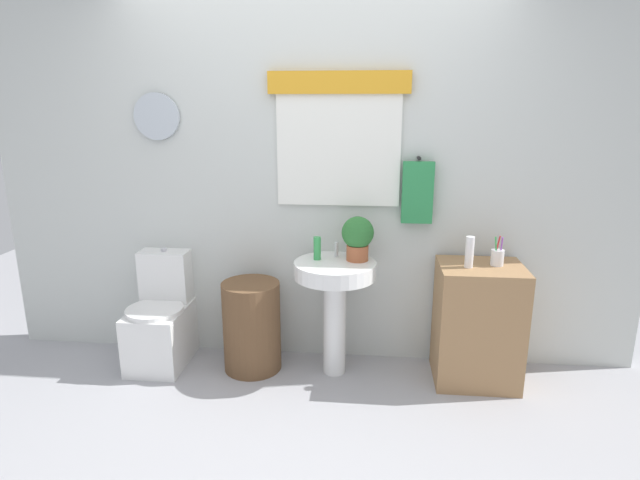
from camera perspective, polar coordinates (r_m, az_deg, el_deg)
The scene contains 11 objects.
ground_plane at distance 2.93m, azimuth -3.36°, elevation -22.13°, with size 8.00×8.00×0.00m, color #A3A3A8.
back_wall at distance 3.51m, azimuth -0.69°, elevation 7.38°, with size 4.40×0.18×2.60m.
toilet at distance 3.79m, azimuth -17.03°, elevation -8.55°, with size 0.38×0.51×0.79m.
laundry_hamper at distance 3.57m, azimuth -7.52°, elevation -9.37°, with size 0.39×0.39×0.61m, color brown.
pedestal_sink at distance 3.38m, azimuth 1.64°, elevation -5.47°, with size 0.53×0.53×0.78m.
faucet at distance 3.42m, azimuth 1.82°, elevation -1.06°, with size 0.03×0.03×0.10m, color silver.
wooden_cabinet at distance 3.52m, azimuth 16.92°, elevation -8.80°, with size 0.52×0.44×0.78m, color #9E754C.
soap_bottle at distance 3.35m, azimuth -0.31°, elevation -0.91°, with size 0.05×0.05×0.15m, color green.
potted_plant at distance 3.33m, azimuth 4.17°, elevation 0.41°, with size 0.21×0.21×0.29m.
lotion_bottle at distance 3.30m, azimuth 16.13°, elevation -1.29°, with size 0.05×0.05×0.20m, color white.
toothbrush_cup at distance 3.41m, azimuth 18.93°, elevation -1.78°, with size 0.08×0.08×0.19m.
Camera 1 is at (0.39, -2.31, 1.77)m, focal length 29.08 mm.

